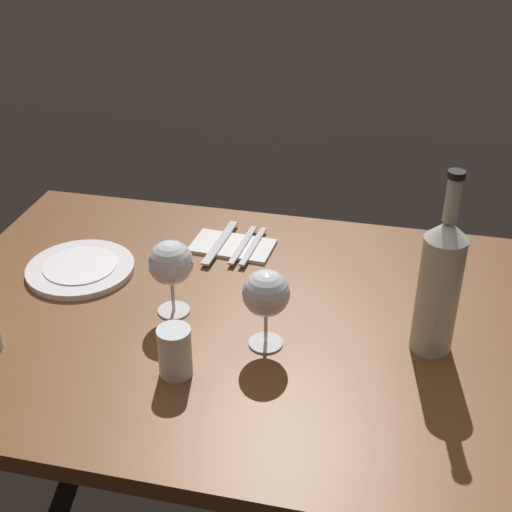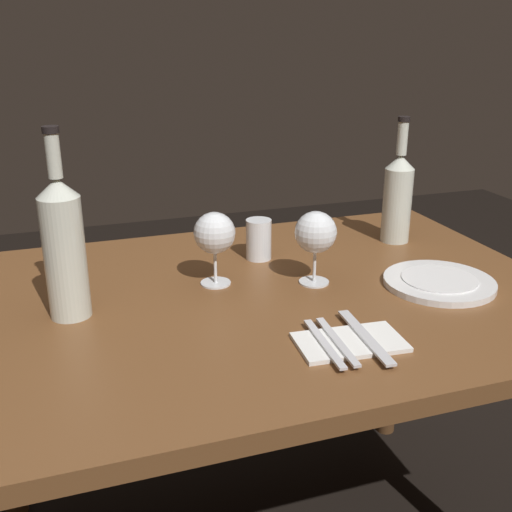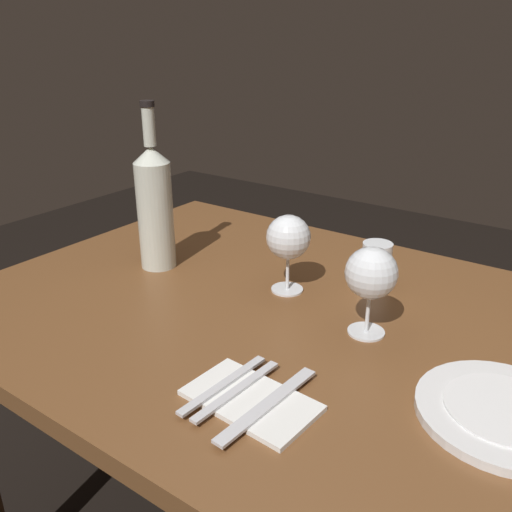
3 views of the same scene
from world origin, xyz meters
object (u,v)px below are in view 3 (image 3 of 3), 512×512
Objects in this scene: wine_glass_left at (371,274)px; fork_inner at (237,390)px; wine_glass_right at (288,238)px; water_tumbler at (376,267)px; fork_outer at (224,384)px; folded_napkin at (251,400)px; wine_bottle at (155,205)px; dinner_plate at (504,412)px; table_knife at (268,404)px.

wine_glass_left is 0.90× the size of fork_inner.
water_tumbler is (0.14, 0.12, -0.07)m from wine_glass_right.
wine_glass_left reaches higher than fork_outer.
folded_napkin is (0.15, -0.34, -0.11)m from wine_glass_right.
wine_glass_left is 0.22m from wine_glass_right.
wine_bottle is 0.51m from fork_outer.
folded_napkin is (-0.30, -0.18, -0.00)m from dinner_plate.
dinner_plate is at bearing 28.24° from fork_inner.
wine_glass_right reaches higher than fork_inner.
wine_glass_right is at bearing 118.31° from table_knife.
wine_glass_right is 0.77× the size of table_knife.
wine_glass_left is at bearing -70.22° from water_tumbler.
dinner_plate is (0.32, -0.28, -0.04)m from water_tumbler.
wine_glass_left is 0.68× the size of dinner_plate.
water_tumbler reaches higher than table_knife.
water_tumbler is at bearing 109.78° from wine_glass_left.
water_tumbler is (-0.07, 0.18, -0.07)m from wine_glass_left.
water_tumbler is at bearing 22.00° from wine_bottle.
table_knife is (-0.02, -0.28, -0.10)m from wine_glass_left.
wine_glass_left reaches higher than fork_inner.
dinner_plate is 0.35m from folded_napkin.
fork_inner is at bearing -91.47° from water_tumbler.
folded_napkin is at bearing 0.00° from fork_outer.
dinner_plate is at bearing 32.81° from table_knife.
folded_napkin is at bearing 0.00° from fork_inner.
wine_glass_right reaches higher than fork_outer.
wine_glass_left is 0.21m from water_tumbler.
fork_outer is (-0.05, 0.00, 0.01)m from folded_napkin.
fork_outer is at bearing -153.47° from dinner_plate.
wine_bottle reaches higher than table_knife.
dinner_plate is 0.33m from table_knife.
fork_inner is (0.44, -0.28, -0.13)m from wine_bottle.
fork_outer is (0.41, -0.28, -0.13)m from wine_bottle.
fork_inner is 0.86× the size of table_knife.
water_tumbler is 0.46m from folded_napkin.
dinner_plate is 0.37m from fork_inner.
fork_outer is 0.08m from table_knife.
water_tumbler is 0.41× the size of dinner_plate.
table_knife is (0.49, -0.28, -0.13)m from wine_bottle.
water_tumbler is 0.43m from dinner_plate.
folded_napkin is at bearing -31.23° from wine_bottle.
wine_glass_left is at bearing 79.24° from folded_napkin.
table_knife is at bearing 0.00° from fork_outer.
water_tumbler reaches higher than fork_inner.
folded_napkin is 0.05m from fork_outer.
fork_inner and fork_outer have the same top height.
wine_glass_left is at bearing 74.34° from fork_inner.
water_tumbler is 0.54× the size of fork_inner.
water_tumbler is at bearing 138.31° from dinner_plate.
fork_outer is at bearing -94.58° from water_tumbler.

